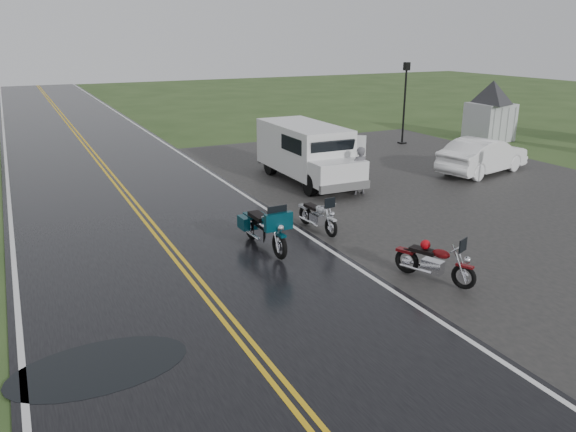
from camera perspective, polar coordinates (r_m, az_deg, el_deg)
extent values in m
plane|color=#2D471E|center=(12.38, -7.61, -8.78)|extent=(120.00, 120.00, 0.00)
cube|color=black|center=(21.53, -16.37, 2.39)|extent=(8.00, 100.00, 0.04)
cube|color=black|center=(21.89, 15.96, 2.67)|extent=(14.00, 24.00, 0.03)
imported|color=#535257|center=(20.26, 7.25, 4.50)|extent=(0.64, 0.42, 1.73)
imported|color=white|center=(24.64, 19.20, 5.75)|extent=(4.70, 2.51, 1.47)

